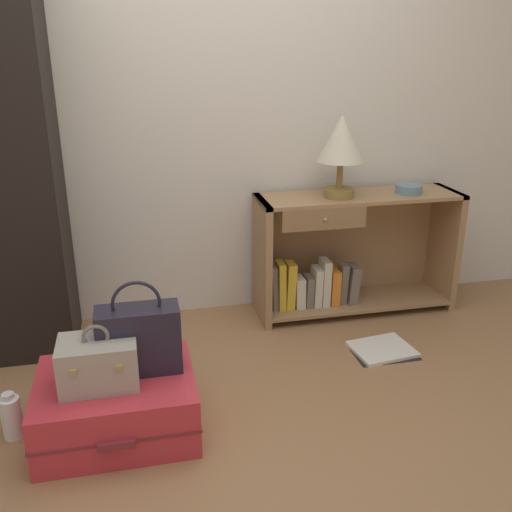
{
  "coord_description": "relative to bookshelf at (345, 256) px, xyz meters",
  "views": [
    {
      "loc": [
        -0.38,
        -1.73,
        1.53
      ],
      "look_at": [
        0.19,
        0.84,
        0.55
      ],
      "focal_mm": 39.69,
      "sensor_mm": 36.0,
      "label": 1
    }
  ],
  "objects": [
    {
      "name": "bowl",
      "position": [
        0.35,
        -0.05,
        0.4
      ],
      "size": [
        0.15,
        0.15,
        0.05
      ],
      "primitive_type": "cylinder",
      "color": "slate",
      "rests_on": "bookshelf"
    },
    {
      "name": "bottle",
      "position": [
        -1.78,
        -0.86,
        -0.25
      ],
      "size": [
        0.08,
        0.08,
        0.21
      ],
      "color": "white",
      "rests_on": "ground_plane"
    },
    {
      "name": "open_book_on_floor",
      "position": [
        0.02,
        -0.54,
        -0.34
      ],
      "size": [
        0.34,
        0.29,
        0.02
      ],
      "color": "white",
      "rests_on": "ground_plane"
    },
    {
      "name": "back_wall",
      "position": [
        -0.84,
        0.24,
        0.95
      ],
      "size": [
        6.4,
        0.1,
        2.6
      ],
      "primitive_type": "cube",
      "color": "silver",
      "rests_on": "ground_plane"
    },
    {
      "name": "ground_plane",
      "position": [
        -0.84,
        -1.26,
        -0.35
      ],
      "size": [
        9.0,
        9.0,
        0.0
      ],
      "primitive_type": "plane",
      "color": "#9E7047"
    },
    {
      "name": "handbag",
      "position": [
        -1.24,
        -0.88,
        0.06
      ],
      "size": [
        0.34,
        0.15,
        0.4
      ],
      "color": "#231E2D",
      "rests_on": "suitcase_large"
    },
    {
      "name": "train_case",
      "position": [
        -1.4,
        -0.96,
        0.01
      ],
      "size": [
        0.3,
        0.22,
        0.27
      ],
      "color": "#A89E8E",
      "rests_on": "suitcase_large"
    },
    {
      "name": "table_lamp",
      "position": [
        -0.08,
        -0.04,
        0.69
      ],
      "size": [
        0.26,
        0.26,
        0.46
      ],
      "color": "olive",
      "rests_on": "bookshelf"
    },
    {
      "name": "suitcase_large",
      "position": [
        -1.35,
        -0.92,
        -0.22
      ],
      "size": [
        0.65,
        0.53,
        0.26
      ],
      "color": "#D1333D",
      "rests_on": "ground_plane"
    },
    {
      "name": "bookshelf",
      "position": [
        0.0,
        0.0,
        0.0
      ],
      "size": [
        1.2,
        0.36,
        0.73
      ],
      "color": "#A37A51",
      "rests_on": "ground_plane"
    }
  ]
}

